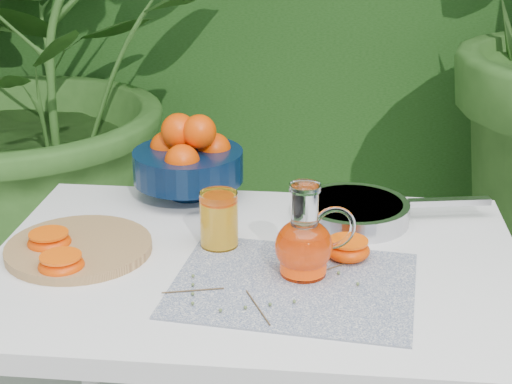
# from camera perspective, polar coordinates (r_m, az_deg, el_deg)

# --- Properties ---
(potted_plant_left) EXTENTS (2.41, 2.41, 1.70)m
(potted_plant_left) POSITION_cam_1_polar(r_m,az_deg,el_deg) (2.72, -16.77, 8.87)
(potted_plant_left) COLOR #305C1F
(potted_plant_left) RESTS_ON ground
(white_table) EXTENTS (1.00, 0.70, 0.75)m
(white_table) POSITION_cam_1_polar(r_m,az_deg,el_deg) (1.51, -0.08, -7.75)
(white_table) COLOR white
(white_table) RESTS_ON ground
(placemat) EXTENTS (0.45, 0.37, 0.00)m
(placemat) POSITION_cam_1_polar(r_m,az_deg,el_deg) (1.39, 2.74, -6.73)
(placemat) COLOR #0D1F4D
(placemat) RESTS_ON white_table
(cutting_board) EXTENTS (0.36, 0.36, 0.02)m
(cutting_board) POSITION_cam_1_polar(r_m,az_deg,el_deg) (1.54, -12.75, -3.99)
(cutting_board) COLOR tan
(cutting_board) RESTS_ON white_table
(fruit_bowl) EXTENTS (0.25, 0.25, 0.19)m
(fruit_bowl) POSITION_cam_1_polar(r_m,az_deg,el_deg) (1.75, -4.94, 2.44)
(fruit_bowl) COLOR black
(fruit_bowl) RESTS_ON white_table
(juice_pitcher) EXTENTS (0.16, 0.13, 0.17)m
(juice_pitcher) POSITION_cam_1_polar(r_m,az_deg,el_deg) (1.40, 3.58, -3.76)
(juice_pitcher) COLOR white
(juice_pitcher) RESTS_ON white_table
(juice_tumbler) EXTENTS (0.07, 0.07, 0.11)m
(juice_tumbler) POSITION_cam_1_polar(r_m,az_deg,el_deg) (1.51, -2.71, -2.07)
(juice_tumbler) COLOR white
(juice_tumbler) RESTS_ON white_table
(saute_pan) EXTENTS (0.42, 0.27, 0.04)m
(saute_pan) POSITION_cam_1_polar(r_m,az_deg,el_deg) (1.64, 7.22, -1.35)
(saute_pan) COLOR #B4B3B8
(saute_pan) RESTS_ON white_table
(orange_halves) EXTENTS (0.67, 0.22, 0.04)m
(orange_halves) POSITION_cam_1_polar(r_m,az_deg,el_deg) (1.47, -7.47, -4.34)
(orange_halves) COLOR #F86302
(orange_halves) RESTS_ON white_table
(thyme_sprigs) EXTENTS (0.34, 0.27, 0.01)m
(thyme_sprigs) POSITION_cam_1_polar(r_m,az_deg,el_deg) (1.37, 0.61, -6.91)
(thyme_sprigs) COLOR brown
(thyme_sprigs) RESTS_ON white_table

